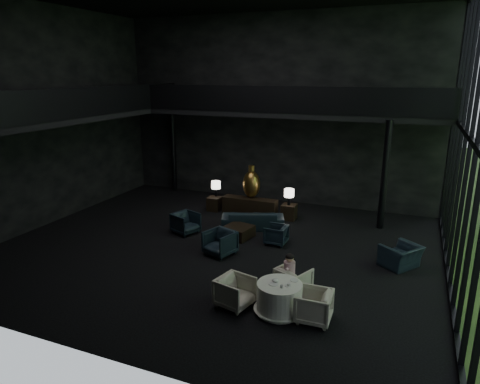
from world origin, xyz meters
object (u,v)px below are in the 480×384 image
at_px(table_lamp_right, 289,194).
at_px(dining_chair_east, 314,304).
at_px(coffee_table, 238,232).
at_px(dining_chair_west, 235,290).
at_px(side_table_left, 214,204).
at_px(window_armchair, 401,253).
at_px(side_table_right, 289,212).
at_px(lounge_armchair_east, 276,235).
at_px(bronze_urn, 251,184).
at_px(dining_chair_north, 293,279).
at_px(child, 289,266).
at_px(dining_table, 279,300).
at_px(console, 250,207).
at_px(sofa, 253,215).
at_px(lounge_armchair_west, 186,221).
at_px(table_lamp_left, 216,185).
at_px(lounge_armchair_south, 220,240).

relative_size(table_lamp_right, dining_chair_east, 0.75).
height_order(coffee_table, dining_chair_west, dining_chair_west).
xyz_separation_m(side_table_left, window_armchair, (7.45, -2.79, 0.16)).
relative_size(side_table_right, lounge_armchair_east, 0.91).
relative_size(lounge_armchair_east, dining_chair_east, 0.77).
bearing_deg(dining_chair_west, dining_chair_east, -73.93).
bearing_deg(dining_chair_west, bronze_urn, 31.15).
bearing_deg(window_armchair, dining_chair_north, -6.44).
distance_m(lounge_armchair_east, window_armchair, 3.97).
xyz_separation_m(dining_chair_east, child, (-0.89, 1.06, 0.34)).
bearing_deg(coffee_table, dining_chair_north, -47.26).
distance_m(dining_table, dining_chair_west, 1.11).
relative_size(console, table_lamp_right, 3.46).
bearing_deg(window_armchair, dining_table, 2.13).
height_order(sofa, lounge_armchair_west, sofa).
bearing_deg(child, console, -59.75).
xyz_separation_m(table_lamp_left, window_armchair, (7.45, -2.96, -0.59)).
bearing_deg(console, dining_table, -63.42).
height_order(dining_chair_east, child, child).
height_order(table_lamp_right, child, table_lamp_right).
xyz_separation_m(dining_chair_west, child, (1.05, 1.15, 0.33)).
xyz_separation_m(sofa, dining_chair_east, (3.47, -5.23, -0.06)).
xyz_separation_m(side_table_right, child, (1.61, -5.64, 0.47)).
relative_size(table_lamp_left, sofa, 0.26).
xyz_separation_m(side_table_right, table_lamp_right, (0.00, -0.06, 0.76)).
bearing_deg(table_lamp_left, side_table_left, -90.00).
bearing_deg(bronze_urn, table_lamp_left, 178.46).
relative_size(side_table_left, child, 0.88).
relative_size(side_table_right, lounge_armchair_south, 0.62).
distance_m(console, coffee_table, 2.45).
xyz_separation_m(window_armchair, dining_chair_east, (-1.74, -3.81, -0.01)).
relative_size(table_lamp_left, side_table_right, 1.08).
bearing_deg(side_table_left, table_lamp_right, 0.67).
relative_size(lounge_armchair_west, lounge_armchair_east, 1.36).
relative_size(bronze_urn, dining_chair_east, 1.52).
distance_m(console, dining_chair_east, 7.75).
distance_m(bronze_urn, dining_chair_north, 6.58).
relative_size(bronze_urn, dining_table, 1.06).
relative_size(side_table_right, dining_chair_east, 0.69).
height_order(bronze_urn, dining_chair_east, bronze_urn).
bearing_deg(table_lamp_left, sofa, -34.57).
xyz_separation_m(sofa, child, (2.58, -4.17, 0.28)).
bearing_deg(child, lounge_armchair_south, -29.60).
height_order(lounge_armchair_west, window_armchair, lounge_armchair_west).
height_order(side_table_left, dining_chair_west, dining_chair_west).
bearing_deg(window_armchair, console, -78.58).
bearing_deg(dining_chair_north, dining_table, 109.87).
distance_m(coffee_table, dining_chair_west, 4.58).
distance_m(sofa, child, 4.92).
bearing_deg(lounge_armchair_south, bronze_urn, 116.01).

